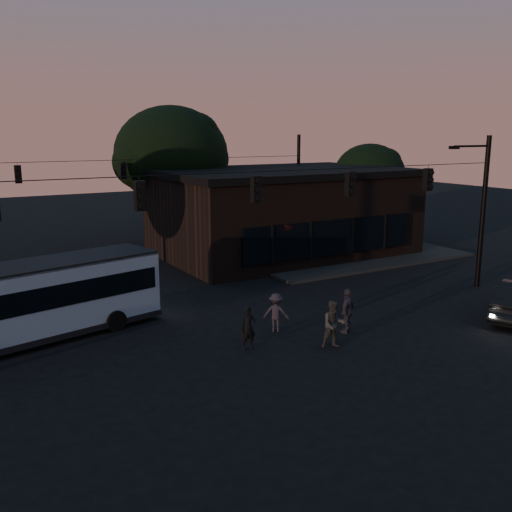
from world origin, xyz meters
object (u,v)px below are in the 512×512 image
building (282,211)px  bus (22,300)px  pedestrian_a (248,328)px  pedestrian_d (276,313)px  pedestrian_c (347,311)px  pedestrian_b (334,324)px

building → bus: size_ratio=1.44×
pedestrian_a → pedestrian_d: (1.89, 1.11, -0.03)m
building → pedestrian_a: building is taller
building → pedestrian_d: bearing=-123.9°
pedestrian_c → pedestrian_b: bearing=6.2°
pedestrian_b → pedestrian_c: same height
bus → pedestrian_b: size_ratio=6.04×
bus → pedestrian_a: bearing=-47.9°
bus → pedestrian_d: 9.43m
bus → pedestrian_c: (10.97, -5.15, -0.76)m
building → pedestrian_a: 17.12m
pedestrian_b → pedestrian_c: bearing=55.8°
building → pedestrian_d: size_ratio=10.01×
pedestrian_a → pedestrian_c: size_ratio=0.91×
pedestrian_b → pedestrian_d: bearing=130.1°
pedestrian_b → pedestrian_d: (-0.85, 2.51, -0.12)m
pedestrian_c → building: bearing=-141.8°
building → pedestrian_b: 16.85m
bus → pedestrian_c: 12.14m
bus → pedestrian_b: (9.51, -6.14, -0.76)m
bus → building: bearing=14.5°
bus → pedestrian_d: (8.66, -3.64, -0.87)m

